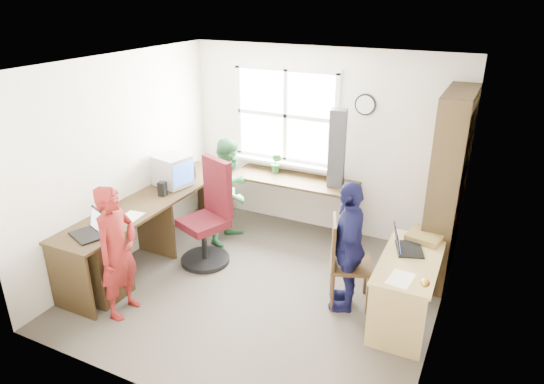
% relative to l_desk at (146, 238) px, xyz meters
% --- Properties ---
extents(room, '(3.64, 3.44, 2.44)m').
position_rel_l_desk_xyz_m(room, '(1.32, 0.38, 0.76)').
color(room, '#413B33').
rests_on(room, ground).
extents(l_desk, '(2.38, 2.95, 0.75)m').
position_rel_l_desk_xyz_m(l_desk, '(0.00, 0.00, 0.00)').
color(l_desk, '#3C2C18').
rests_on(l_desk, ground).
extents(right_desk, '(0.56, 1.17, 0.67)m').
position_rel_l_desk_xyz_m(right_desk, '(2.81, 0.45, 0.03)').
color(right_desk, tan).
rests_on(right_desk, ground).
extents(bookshelf, '(0.30, 1.02, 2.10)m').
position_rel_l_desk_xyz_m(bookshelf, '(2.96, 1.47, 0.55)').
color(bookshelf, '#3C2C18').
rests_on(bookshelf, ground).
extents(swivel_chair, '(0.75, 0.75, 1.25)m').
position_rel_l_desk_xyz_m(swivel_chair, '(0.48, 0.56, 0.08)').
color(swivel_chair, black).
rests_on(swivel_chair, ground).
extents(wooden_chair, '(0.53, 0.53, 0.95)m').
position_rel_l_desk_xyz_m(wooden_chair, '(2.17, 0.43, 0.06)').
color(wooden_chair, '#412A15').
rests_on(wooden_chair, ground).
extents(crt_monitor, '(0.47, 0.43, 0.39)m').
position_rel_l_desk_xyz_m(crt_monitor, '(-0.20, 0.82, 0.49)').
color(crt_monitor, '#B9B9BE').
rests_on(crt_monitor, l_desk).
extents(laptop_left, '(0.43, 0.40, 0.24)m').
position_rel_l_desk_xyz_m(laptop_left, '(-0.15, -0.60, 0.35)').
color(laptop_left, black).
rests_on(laptop_left, l_desk).
extents(laptop_right, '(0.37, 0.41, 0.23)m').
position_rel_l_desk_xyz_m(laptop_right, '(2.71, 0.60, 0.27)').
color(laptop_right, black).
rests_on(laptop_right, right_desk).
extents(speaker_a, '(0.10, 0.10, 0.17)m').
position_rel_l_desk_xyz_m(speaker_a, '(-0.13, 0.51, 0.38)').
color(speaker_a, black).
rests_on(speaker_a, l_desk).
extents(speaker_b, '(0.11, 0.11, 0.17)m').
position_rel_l_desk_xyz_m(speaker_b, '(-0.15, 1.12, 0.38)').
color(speaker_b, black).
rests_on(speaker_b, l_desk).
extents(cd_tower, '(0.22, 0.20, 0.97)m').
position_rel_l_desk_xyz_m(cd_tower, '(1.61, 1.72, 0.78)').
color(cd_tower, black).
rests_on(cd_tower, l_desk).
extents(game_box, '(0.39, 0.39, 0.07)m').
position_rel_l_desk_xyz_m(game_box, '(2.86, 0.91, 0.25)').
color(game_box, red).
rests_on(game_box, right_desk).
extents(paper_a, '(0.23, 0.30, 0.00)m').
position_rel_l_desk_xyz_m(paper_a, '(-0.08, -0.12, 0.30)').
color(paper_a, white).
rests_on(paper_a, l_desk).
extents(paper_b, '(0.23, 0.30, 0.00)m').
position_rel_l_desk_xyz_m(paper_b, '(2.80, 0.06, 0.22)').
color(paper_b, white).
rests_on(paper_b, right_desk).
extents(potted_plant, '(0.17, 0.14, 0.28)m').
position_rel_l_desk_xyz_m(potted_plant, '(0.76, 1.79, 0.43)').
color(potted_plant, '#2F7535').
rests_on(potted_plant, l_desk).
extents(person_red, '(0.35, 0.51, 1.37)m').
position_rel_l_desk_xyz_m(person_red, '(0.24, -0.68, 0.23)').
color(person_red, maroon).
rests_on(person_red, ground).
extents(person_green, '(0.57, 0.70, 1.36)m').
position_rel_l_desk_xyz_m(person_green, '(0.43, 1.15, 0.22)').
color(person_green, '#327F43').
rests_on(person_green, ground).
extents(person_navy, '(0.54, 0.86, 1.37)m').
position_rel_l_desk_xyz_m(person_navy, '(2.21, 0.40, 0.23)').
color(person_navy, '#13143E').
rests_on(person_navy, ground).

